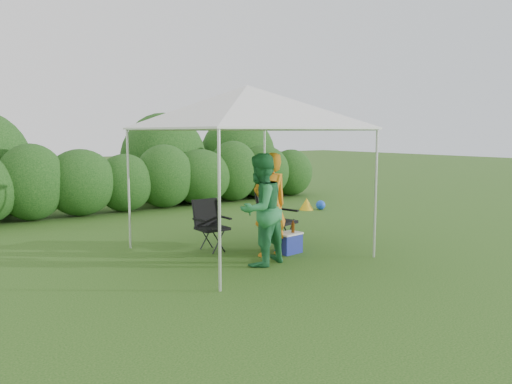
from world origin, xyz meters
TOP-DOWN VIEW (x-y plane):
  - ground at (0.00, 0.00)m, footprint 70.00×70.00m
  - hedge at (0.00, 6.00)m, footprint 12.74×1.53m
  - canopy at (0.00, 0.50)m, footprint 3.10×3.10m
  - chair_right at (0.67, 0.63)m, footprint 0.72×0.68m
  - chair_left at (-0.42, 1.06)m, footprint 0.55×0.50m
  - man at (0.17, 0.09)m, footprint 0.65×0.45m
  - woman at (-0.30, -0.27)m, footprint 0.99×0.86m
  - cooler at (0.55, 0.05)m, footprint 0.46×0.36m
  - bottle at (0.61, 0.01)m, footprint 0.06×0.06m
  - lawn_toy at (4.07, 3.37)m, footprint 0.63×0.52m

SIDE VIEW (x-z plane):
  - ground at x=0.00m, z-range 0.00..0.00m
  - lawn_toy at x=4.07m, z-range -0.01..0.30m
  - cooler at x=0.55m, z-range 0.00..0.36m
  - bottle at x=0.61m, z-range 0.35..0.56m
  - chair_left at x=-0.42m, z-range 0.06..0.95m
  - chair_right at x=0.67m, z-range 0.07..1.08m
  - hedge at x=0.00m, z-range -0.08..1.72m
  - man at x=0.17m, z-range 0.00..1.72m
  - woman at x=-0.30m, z-range 0.00..1.74m
  - canopy at x=0.00m, z-range 1.05..3.88m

